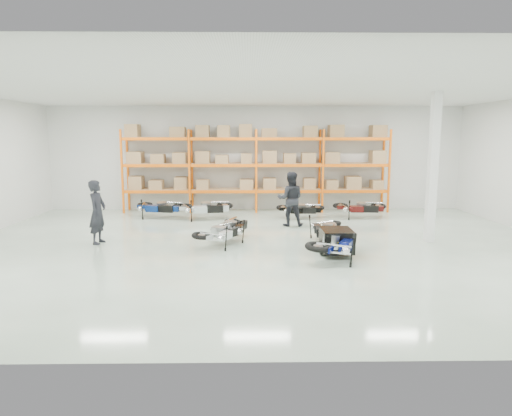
{
  "coord_description": "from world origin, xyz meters",
  "views": [
    {
      "loc": [
        -0.32,
        -13.08,
        3.18
      ],
      "look_at": [
        -0.11,
        0.25,
        1.1
      ],
      "focal_mm": 32.0,
      "sensor_mm": 36.0,
      "label": 1
    }
  ],
  "objects_px": {
    "moto_black_far_left": "(233,223)",
    "moto_back_b": "(205,204)",
    "moto_silver_left": "(221,229)",
    "person_left": "(97,212)",
    "moto_back_c": "(301,206)",
    "moto_blue_centre": "(337,237)",
    "moto_touring_right": "(327,225)",
    "moto_back_a": "(160,204)",
    "person_back": "(290,199)",
    "moto_back_d": "(360,204)",
    "trailer": "(336,240)"
  },
  "relations": [
    {
      "from": "moto_black_far_left",
      "to": "moto_back_b",
      "type": "bearing_deg",
      "value": -56.78
    },
    {
      "from": "moto_silver_left",
      "to": "person_left",
      "type": "height_order",
      "value": "person_left"
    },
    {
      "from": "moto_back_c",
      "to": "moto_blue_centre",
      "type": "bearing_deg",
      "value": -174.55
    },
    {
      "from": "moto_silver_left",
      "to": "person_left",
      "type": "distance_m",
      "value": 3.76
    },
    {
      "from": "moto_touring_right",
      "to": "moto_blue_centre",
      "type": "bearing_deg",
      "value": -85.69
    },
    {
      "from": "moto_black_far_left",
      "to": "moto_back_c",
      "type": "distance_m",
      "value": 4.4
    },
    {
      "from": "moto_black_far_left",
      "to": "moto_back_a",
      "type": "xyz_separation_m",
      "value": [
        -3.02,
        3.84,
        0.05
      ]
    },
    {
      "from": "person_back",
      "to": "moto_black_far_left",
      "type": "bearing_deg",
      "value": 52.31
    },
    {
      "from": "moto_back_a",
      "to": "person_back",
      "type": "distance_m",
      "value": 5.29
    },
    {
      "from": "moto_back_c",
      "to": "person_left",
      "type": "distance_m",
      "value": 7.75
    },
    {
      "from": "moto_blue_centre",
      "to": "person_back",
      "type": "height_order",
      "value": "person_back"
    },
    {
      "from": "moto_touring_right",
      "to": "moto_back_d",
      "type": "distance_m",
      "value": 4.61
    },
    {
      "from": "moto_silver_left",
      "to": "moto_back_c",
      "type": "bearing_deg",
      "value": -93.81
    },
    {
      "from": "moto_black_far_left",
      "to": "person_back",
      "type": "bearing_deg",
      "value": -117.98
    },
    {
      "from": "moto_black_far_left",
      "to": "moto_back_c",
      "type": "relative_size",
      "value": 1.03
    },
    {
      "from": "person_back",
      "to": "moto_blue_centre",
      "type": "bearing_deg",
      "value": 104.15
    },
    {
      "from": "moto_silver_left",
      "to": "moto_touring_right",
      "type": "distance_m",
      "value": 3.22
    },
    {
      "from": "trailer",
      "to": "person_left",
      "type": "relative_size",
      "value": 0.89
    },
    {
      "from": "moto_black_far_left",
      "to": "trailer",
      "type": "distance_m",
      "value": 3.52
    },
    {
      "from": "moto_back_a",
      "to": "moto_blue_centre",
      "type": "bearing_deg",
      "value": -123.3
    },
    {
      "from": "person_left",
      "to": "person_back",
      "type": "xyz_separation_m",
      "value": [
        6.03,
        2.69,
        0.02
      ]
    },
    {
      "from": "moto_silver_left",
      "to": "moto_back_d",
      "type": "distance_m",
      "value": 6.96
    },
    {
      "from": "moto_touring_right",
      "to": "person_left",
      "type": "height_order",
      "value": "person_left"
    },
    {
      "from": "moto_back_c",
      "to": "person_left",
      "type": "height_order",
      "value": "person_left"
    },
    {
      "from": "trailer",
      "to": "person_back",
      "type": "bearing_deg",
      "value": 101.66
    },
    {
      "from": "trailer",
      "to": "moto_back_b",
      "type": "bearing_deg",
      "value": 126.25
    },
    {
      "from": "moto_back_d",
      "to": "person_back",
      "type": "bearing_deg",
      "value": 121.55
    },
    {
      "from": "moto_back_b",
      "to": "moto_back_c",
      "type": "distance_m",
      "value": 3.75
    },
    {
      "from": "trailer",
      "to": "person_back",
      "type": "height_order",
      "value": "person_back"
    },
    {
      "from": "moto_blue_centre",
      "to": "moto_touring_right",
      "type": "height_order",
      "value": "moto_blue_centre"
    },
    {
      "from": "moto_blue_centre",
      "to": "moto_back_b",
      "type": "distance_m",
      "value": 7.21
    },
    {
      "from": "person_left",
      "to": "person_back",
      "type": "height_order",
      "value": "person_back"
    },
    {
      "from": "moto_touring_right",
      "to": "trailer",
      "type": "height_order",
      "value": "moto_touring_right"
    },
    {
      "from": "moto_back_b",
      "to": "moto_back_c",
      "type": "height_order",
      "value": "moto_back_b"
    },
    {
      "from": "moto_blue_centre",
      "to": "person_left",
      "type": "distance_m",
      "value": 7.11
    },
    {
      "from": "moto_back_a",
      "to": "trailer",
      "type": "bearing_deg",
      "value": -120.95
    },
    {
      "from": "moto_back_b",
      "to": "person_back",
      "type": "xyz_separation_m",
      "value": [
        3.21,
        -1.35,
        0.39
      ]
    },
    {
      "from": "moto_blue_centre",
      "to": "moto_touring_right",
      "type": "distance_m",
      "value": 2.02
    },
    {
      "from": "moto_black_far_left",
      "to": "moto_back_a",
      "type": "height_order",
      "value": "moto_back_a"
    },
    {
      "from": "person_left",
      "to": "moto_back_c",
      "type": "bearing_deg",
      "value": -51.4
    },
    {
      "from": "person_back",
      "to": "moto_back_a",
      "type": "bearing_deg",
      "value": -13.59
    },
    {
      "from": "moto_silver_left",
      "to": "person_back",
      "type": "bearing_deg",
      "value": -98.29
    },
    {
      "from": "trailer",
      "to": "moto_silver_left",
      "type": "bearing_deg",
      "value": 160.3
    },
    {
      "from": "person_left",
      "to": "moto_blue_centre",
      "type": "bearing_deg",
      "value": -99.42
    },
    {
      "from": "moto_back_c",
      "to": "person_back",
      "type": "relative_size",
      "value": 0.83
    },
    {
      "from": "moto_back_c",
      "to": "person_left",
      "type": "relative_size",
      "value": 0.85
    },
    {
      "from": "moto_back_b",
      "to": "person_back",
      "type": "relative_size",
      "value": 0.98
    },
    {
      "from": "moto_touring_right",
      "to": "moto_back_a",
      "type": "height_order",
      "value": "moto_back_a"
    },
    {
      "from": "moto_blue_centre",
      "to": "moto_silver_left",
      "type": "xyz_separation_m",
      "value": [
        -3.11,
        1.56,
        -0.09
      ]
    },
    {
      "from": "moto_back_b",
      "to": "person_left",
      "type": "height_order",
      "value": "person_left"
    }
  ]
}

